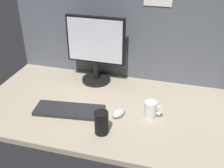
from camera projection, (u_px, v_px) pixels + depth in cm
name	position (u px, v px, depth cm)	size (l,w,h in cm)	color
ground_plane	(142.00, 112.00, 152.25)	(180.00, 80.00, 3.00)	tan
cubicle_wall_back	(156.00, 28.00, 166.14)	(180.00, 5.50, 68.24)	#565B66
monitor	(96.00, 48.00, 169.49)	(36.15, 18.00, 41.67)	black
keyboard	(69.00, 110.00, 149.41)	(37.00, 13.00, 2.00)	#262628
mouse	(119.00, 112.00, 146.52)	(5.60, 9.60, 3.40)	silver
mug_black_travel	(101.00, 123.00, 132.02)	(6.70, 6.70, 11.73)	black
mug_ceramic_white	(151.00, 110.00, 143.70)	(9.78, 6.47, 9.14)	white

